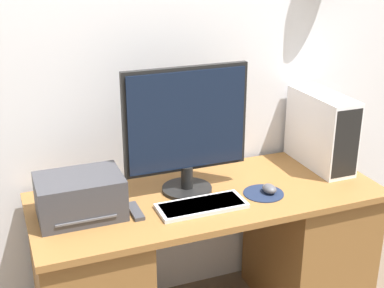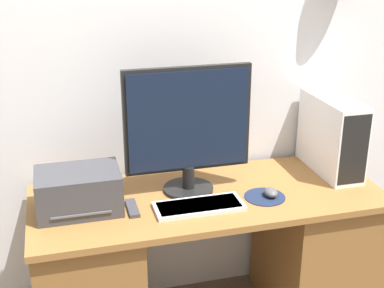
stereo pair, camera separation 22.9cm
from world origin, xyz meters
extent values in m
cube|color=silver|center=(0.00, 0.68, 1.35)|extent=(6.40, 0.05, 2.70)
cube|color=brown|center=(0.00, 0.31, 0.71)|extent=(1.58, 0.63, 0.03)
cube|color=brown|center=(0.56, 0.31, 0.35)|extent=(0.44, 0.58, 0.69)
cylinder|color=black|center=(-0.08, 0.38, 0.73)|extent=(0.23, 0.23, 0.02)
cylinder|color=black|center=(-0.08, 0.38, 0.79)|extent=(0.05, 0.05, 0.10)
cube|color=black|center=(-0.08, 0.39, 1.06)|extent=(0.57, 0.03, 0.47)
cube|color=black|center=(-0.08, 0.37, 1.06)|extent=(0.53, 0.01, 0.44)
cube|color=silver|center=(-0.08, 0.20, 0.73)|extent=(0.38, 0.16, 0.02)
cube|color=white|center=(-0.08, 0.20, 0.74)|extent=(0.35, 0.13, 0.01)
cylinder|color=#19233D|center=(0.23, 0.22, 0.73)|extent=(0.18, 0.18, 0.00)
ellipsoid|color=#4C4C51|center=(0.26, 0.21, 0.75)|extent=(0.06, 0.08, 0.04)
cube|color=white|center=(0.65, 0.42, 0.91)|extent=(0.16, 0.42, 0.37)
cube|color=black|center=(0.65, 0.21, 0.91)|extent=(0.14, 0.01, 0.33)
cube|color=#38383D|center=(-0.57, 0.32, 0.81)|extent=(0.35, 0.24, 0.18)
cube|color=#515156|center=(-0.57, 0.25, 0.76)|extent=(0.24, 0.11, 0.01)
cube|color=#38383D|center=(-0.35, 0.26, 0.73)|extent=(0.04, 0.15, 0.02)
camera|label=1|loc=(-0.85, -1.68, 1.81)|focal=50.00mm
camera|label=2|loc=(-0.63, -1.75, 1.81)|focal=50.00mm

